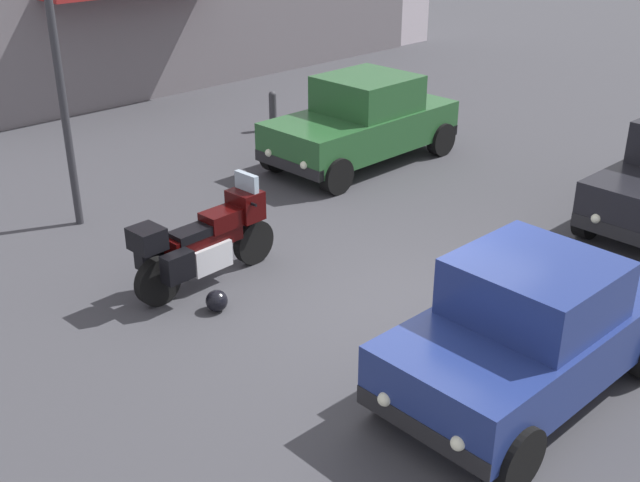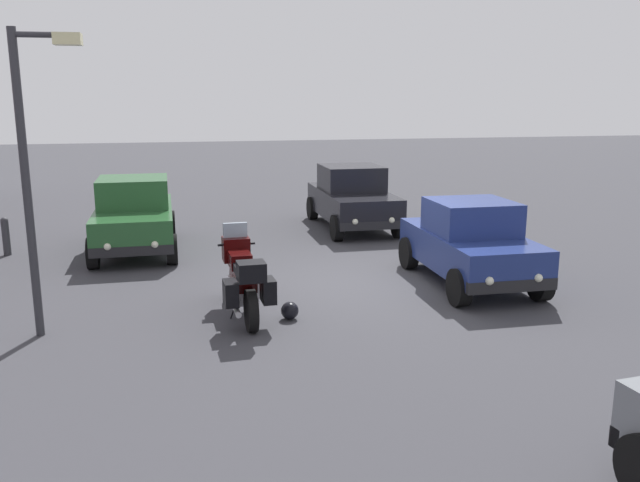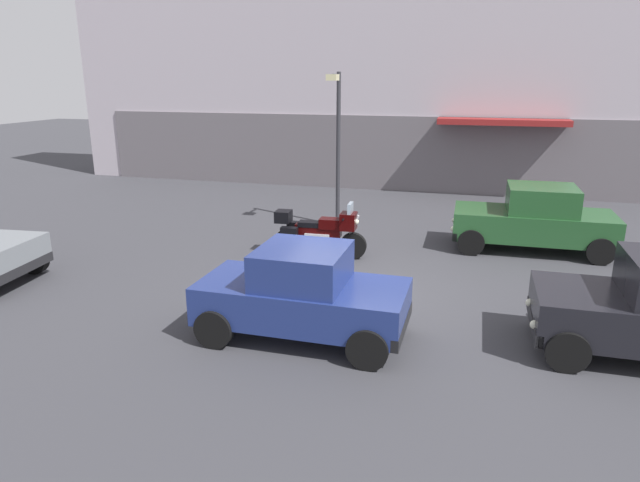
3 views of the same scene
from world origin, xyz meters
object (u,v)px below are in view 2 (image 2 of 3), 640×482
car_hatchback_near (352,198)px  car_wagon_end (135,215)px  helmet (290,311)px  motorcycle (243,278)px  streetlamp_curbside (35,152)px  car_compact_side (470,243)px  bollard_curbside (6,235)px

car_hatchback_near → car_wagon_end: (-1.47, 5.46, 0.00)m
helmet → motorcycle: bearing=63.2°
car_hatchback_near → streetlamp_curbside: bearing=-43.4°
helmet → car_compact_side: bearing=-70.4°
car_wagon_end → bollard_curbside: bearing=-93.6°
car_hatchback_near → streetlamp_curbside: streetlamp_curbside is taller
helmet → streetlamp_curbside: size_ratio=0.06×
helmet → car_compact_side: size_ratio=0.08×
streetlamp_curbside → bollard_curbside: streetlamp_curbside is taller
car_wagon_end → bollard_curbside: size_ratio=4.58×
helmet → streetlamp_curbside: bearing=88.5°
car_hatchback_near → car_compact_side: 5.63m
motorcycle → streetlamp_curbside: (-0.25, 2.85, 2.05)m
helmet → bollard_curbside: (5.54, 5.34, 0.31)m
motorcycle → streetlamp_curbside: bearing=92.5°
car_compact_side → bollard_curbside: bearing=-114.8°
motorcycle → helmet: bearing=-119.4°
car_wagon_end → bollard_curbside: car_wagon_end is taller
car_compact_side → helmet: bearing=-69.8°
motorcycle → car_wagon_end: size_ratio=0.58×
bollard_curbside → motorcycle: bearing=-138.1°
motorcycle → bollard_curbside: motorcycle is taller
car_wagon_end → helmet: bearing=25.0°
car_wagon_end → streetlamp_curbside: size_ratio=0.90×
car_hatchback_near → bollard_curbside: bearing=-80.8°
car_hatchback_near → bollard_curbside: car_hatchback_near is taller
motorcycle → car_wagon_end: bearing=18.1°
motorcycle → car_wagon_end: (5.04, 1.90, 0.19)m
helmet → bollard_curbside: size_ratio=0.33×
streetlamp_curbside → bollard_curbside: size_ratio=5.10×
car_wagon_end → motorcycle: bearing=20.0°
bollard_curbside → car_wagon_end: bearing=-93.0°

